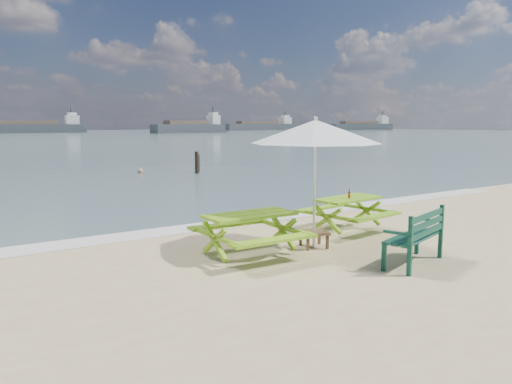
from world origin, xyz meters
TOP-DOWN VIEW (x-y plane):
  - foam_strip at (0.00, 4.60)m, footprint 22.00×0.90m
  - picnic_table_left at (-1.32, 1.70)m, footprint 1.78×1.97m
  - picnic_table_right at (1.78, 2.24)m, footprint 1.88×2.04m
  - park_bench at (0.80, -0.40)m, footprint 1.64×0.94m
  - side_table at (0.13, 1.53)m, footprint 0.66×0.66m
  - patio_umbrella at (0.13, 1.53)m, footprint 3.30×3.30m
  - beer_bottle at (1.72, 2.15)m, footprint 0.06×0.06m
  - swimmer at (2.75, 17.66)m, footprint 0.67×0.53m
  - mooring_pilings at (5.25, 16.30)m, footprint 0.57×0.77m
  - cargo_ships at (70.70, 119.44)m, footprint 126.92×33.12m

SIDE VIEW (x-z plane):
  - swimmer at x=2.75m, z-range -1.35..0.25m
  - foam_strip at x=0.00m, z-range 0.00..0.01m
  - side_table at x=0.13m, z-range 0.01..0.35m
  - park_bench at x=0.80m, z-range -0.18..0.78m
  - picnic_table_right at x=1.78m, z-range -0.02..0.78m
  - picnic_table_left at x=-1.32m, z-range -0.02..0.81m
  - mooring_pilings at x=5.25m, z-range -0.24..1.05m
  - beer_bottle at x=1.72m, z-range 0.76..0.98m
  - cargo_ships at x=70.70m, z-range -1.02..3.38m
  - patio_umbrella at x=0.13m, z-range 1.05..3.62m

